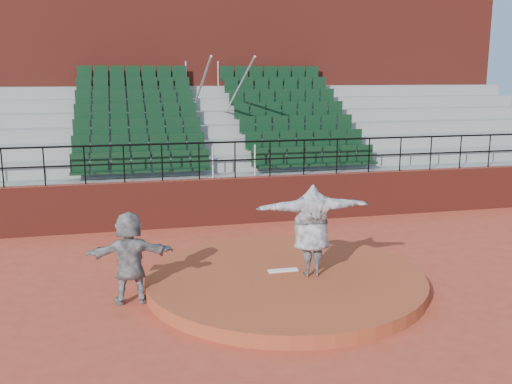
# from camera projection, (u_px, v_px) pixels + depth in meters

# --- Properties ---
(ground) EXTENTS (90.00, 90.00, 0.00)m
(ground) POSITION_uv_depth(u_px,v_px,m) (285.00, 285.00, 11.35)
(ground) COLOR #AF3E27
(ground) RESTS_ON ground
(pitchers_mound) EXTENTS (5.50, 5.50, 0.25)m
(pitchers_mound) POSITION_uv_depth(u_px,v_px,m) (285.00, 279.00, 11.33)
(pitchers_mound) COLOR #9F4123
(pitchers_mound) RESTS_ON ground
(pitching_rubber) EXTENTS (0.60, 0.15, 0.03)m
(pitching_rubber) POSITION_uv_depth(u_px,v_px,m) (283.00, 270.00, 11.44)
(pitching_rubber) COLOR white
(pitching_rubber) RESTS_ON pitchers_mound
(boundary_wall) EXTENTS (24.00, 0.30, 1.30)m
(boundary_wall) POSITION_uv_depth(u_px,v_px,m) (235.00, 201.00, 15.98)
(boundary_wall) COLOR maroon
(boundary_wall) RESTS_ON ground
(wall_railing) EXTENTS (24.04, 0.05, 1.03)m
(wall_railing) POSITION_uv_depth(u_px,v_px,m) (235.00, 152.00, 15.70)
(wall_railing) COLOR black
(wall_railing) RESTS_ON boundary_wall
(seating_deck) EXTENTS (24.00, 5.97, 4.63)m
(seating_deck) POSITION_uv_depth(u_px,v_px,m) (214.00, 155.00, 19.29)
(seating_deck) COLOR gray
(seating_deck) RESTS_ON ground
(press_box_facade) EXTENTS (24.00, 3.00, 7.10)m
(press_box_facade) POSITION_uv_depth(u_px,v_px,m) (197.00, 89.00, 22.63)
(press_box_facade) COLOR maroon
(press_box_facade) RESTS_ON ground
(pitcher) EXTENTS (2.26, 0.71, 1.82)m
(pitcher) POSITION_uv_depth(u_px,v_px,m) (312.00, 230.00, 11.06)
(pitcher) COLOR black
(pitcher) RESTS_ON pitchers_mound
(fielder) EXTENTS (1.62, 0.59, 1.72)m
(fielder) POSITION_uv_depth(u_px,v_px,m) (130.00, 257.00, 10.37)
(fielder) COLOR black
(fielder) RESTS_ON ground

